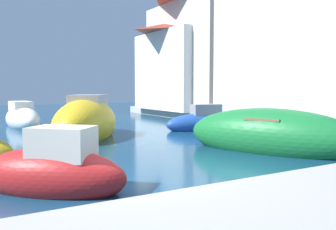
{
  "coord_description": "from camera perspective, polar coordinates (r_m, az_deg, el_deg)",
  "views": [
    {
      "loc": [
        -3.24,
        -7.07,
        2.19
      ],
      "look_at": [
        4.84,
        6.74,
        0.96
      ],
      "focal_mm": 39.47,
      "sensor_mm": 36.0,
      "label": 1
    }
  ],
  "objects": [
    {
      "name": "moored_boat_8",
      "position": [
        13.06,
        15.46,
        -3.09
      ],
      "size": [
        4.33,
        6.36,
        1.89
      ],
      "rotation": [
        0.0,
        0.0,
        5.12
      ],
      "color": "#197233",
      "rests_on": "ground"
    },
    {
      "name": "waterfront_building_main",
      "position": [
        21.08,
        20.99,
        12.06
      ],
      "size": [
        6.64,
        8.6,
        9.09
      ],
      "color": "white",
      "rests_on": "quay_promenade"
    },
    {
      "name": "waterfront_building_annex",
      "position": [
        27.59,
        5.99,
        9.95
      ],
      "size": [
        5.98,
        8.8,
        8.62
      ],
      "color": "beige",
      "rests_on": "quay_promenade"
    },
    {
      "name": "moored_boat_6",
      "position": [
        18.77,
        5.17,
        -1.13
      ],
      "size": [
        3.85,
        1.81,
        1.54
      ],
      "rotation": [
        0.0,
        0.0,
        2.97
      ],
      "color": "#1E479E",
      "rests_on": "ground"
    },
    {
      "name": "moored_boat_4",
      "position": [
        21.87,
        -21.57,
        -0.45
      ],
      "size": [
        1.8,
        4.61,
        1.69
      ],
      "rotation": [
        0.0,
        0.0,
        4.76
      ],
      "color": "white",
      "rests_on": "ground"
    },
    {
      "name": "quay_promenade",
      "position": [
        10.29,
        17.88,
        -6.68
      ],
      "size": [
        44.0,
        32.0,
        0.5
      ],
      "color": "#ADA89E",
      "rests_on": "ground"
    },
    {
      "name": "moored_boat_3",
      "position": [
        16.37,
        -12.52,
        -1.13
      ],
      "size": [
        5.05,
        6.1,
        2.31
      ],
      "rotation": [
        0.0,
        0.0,
        4.15
      ],
      "color": "gold",
      "rests_on": "ground"
    },
    {
      "name": "moored_boat_7",
      "position": [
        8.16,
        -17.41,
        -8.38
      ],
      "size": [
        3.33,
        3.22,
        1.64
      ],
      "rotation": [
        0.0,
        0.0,
        2.39
      ],
      "color": "#B21E1E",
      "rests_on": "ground"
    },
    {
      "name": "ground",
      "position": [
        8.08,
        -5.61,
        -11.35
      ],
      "size": [
        80.0,
        80.0,
        0.0
      ],
      "primitive_type": "plane",
      "color": "navy"
    },
    {
      "name": "waterfront_building_far",
      "position": [
        28.58,
        4.41,
        8.05
      ],
      "size": [
        7.38,
        7.68,
        6.9
      ],
      "color": "white",
      "rests_on": "quay_promenade"
    }
  ]
}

